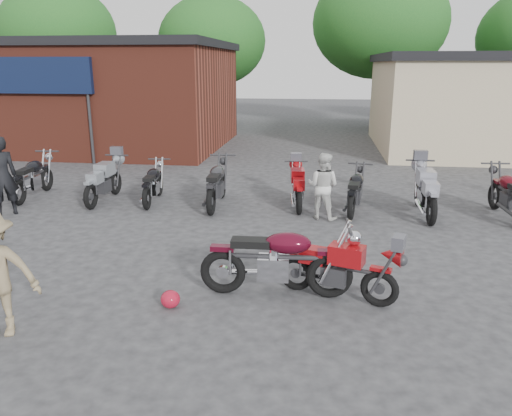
# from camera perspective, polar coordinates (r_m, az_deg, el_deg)

# --- Properties ---
(ground) EXTENTS (90.00, 90.00, 0.00)m
(ground) POSITION_cam_1_polar(r_m,az_deg,el_deg) (7.35, -2.65, -11.13)
(ground) COLOR #2C2B2E
(brick_building) EXTENTS (12.00, 8.00, 4.00)m
(brick_building) POSITION_cam_1_polar(r_m,az_deg,el_deg) (22.87, -19.38, 11.82)
(brick_building) COLOR maroon
(brick_building) RESTS_ON ground
(stucco_building) EXTENTS (10.00, 8.00, 3.50)m
(stucco_building) POSITION_cam_1_polar(r_m,az_deg,el_deg) (22.70, 26.76, 10.36)
(stucco_building) COLOR tan
(stucco_building) RESTS_ON ground
(tree_0) EXTENTS (6.56, 6.56, 8.20)m
(tree_0) POSITION_cam_1_polar(r_m,az_deg,el_deg) (32.24, -21.51, 16.37)
(tree_0) COLOR #144B1A
(tree_0) RESTS_ON ground
(tree_1) EXTENTS (5.92, 5.92, 7.40)m
(tree_1) POSITION_cam_1_polar(r_m,az_deg,el_deg) (29.09, -4.97, 16.73)
(tree_1) COLOR #144B1A
(tree_1) RESTS_ON ground
(tree_2) EXTENTS (7.04, 7.04, 8.80)m
(tree_2) POSITION_cam_1_polar(r_m,az_deg,el_deg) (28.59, 13.83, 17.76)
(tree_2) COLOR #144B1A
(tree_2) RESTS_ON ground
(vintage_motorcycle) EXTENTS (2.23, 0.80, 1.28)m
(vintage_motorcycle) POSITION_cam_1_polar(r_m,az_deg,el_deg) (7.41, 2.64, -5.49)
(vintage_motorcycle) COLOR #460818
(vintage_motorcycle) RESTS_ON ground
(sportbike) EXTENTS (1.86, 1.10, 1.03)m
(sportbike) POSITION_cam_1_polar(r_m,az_deg,el_deg) (7.45, 9.49, -6.60)
(sportbike) COLOR #9F0D12
(sportbike) RESTS_ON ground
(helmet) EXTENTS (0.37, 0.37, 0.26)m
(helmet) POSITION_cam_1_polar(r_m,az_deg,el_deg) (7.35, -9.76, -10.23)
(helmet) COLOR #A51127
(helmet) RESTS_ON ground
(person_dark) EXTENTS (0.79, 0.78, 1.84)m
(person_dark) POSITION_cam_1_polar(r_m,az_deg,el_deg) (12.74, -27.07, 3.27)
(person_dark) COLOR black
(person_dark) RESTS_ON ground
(person_light) EXTENTS (0.88, 0.78, 1.50)m
(person_light) POSITION_cam_1_polar(r_m,az_deg,el_deg) (11.22, 7.66, 2.50)
(person_light) COLOR silver
(person_light) RESTS_ON ground
(row_bike_0) EXTENTS (0.83, 2.11, 1.20)m
(row_bike_0) POSITION_cam_1_polar(r_m,az_deg,el_deg) (14.21, -24.16, 3.48)
(row_bike_0) COLOR black
(row_bike_0) RESTS_ON ground
(row_bike_1) EXTENTS (0.67, 2.00, 1.16)m
(row_bike_1) POSITION_cam_1_polar(r_m,az_deg,el_deg) (13.17, -17.02, 3.20)
(row_bike_1) COLOR gray
(row_bike_1) RESTS_ON ground
(row_bike_2) EXTENTS (0.79, 1.90, 1.07)m
(row_bike_2) POSITION_cam_1_polar(r_m,az_deg,el_deg) (12.78, -11.70, 3.00)
(row_bike_2) COLOR black
(row_bike_2) RESTS_ON ground
(row_bike_3) EXTENTS (0.78, 2.16, 1.24)m
(row_bike_3) POSITION_cam_1_polar(r_m,az_deg,el_deg) (12.20, -4.50, 3.06)
(row_bike_3) COLOR #28272A
(row_bike_3) RESTS_ON ground
(row_bike_4) EXTENTS (0.82, 1.92, 1.08)m
(row_bike_4) POSITION_cam_1_polar(r_m,az_deg,el_deg) (12.18, 4.77, 2.67)
(row_bike_4) COLOR #A60D13
(row_bike_4) RESTS_ON ground
(row_bike_5) EXTENTS (0.95, 2.00, 1.11)m
(row_bike_5) POSITION_cam_1_polar(r_m,az_deg,el_deg) (11.93, 11.32, 2.19)
(row_bike_5) COLOR black
(row_bike_5) RESTS_ON ground
(row_bike_6) EXTENTS (0.72, 2.15, 1.24)m
(row_bike_6) POSITION_cam_1_polar(r_m,az_deg,el_deg) (12.06, 18.83, 2.10)
(row_bike_6) COLOR #9495A1
(row_bike_6) RESTS_ON ground
(row_bike_7) EXTENTS (0.83, 2.14, 1.22)m
(row_bike_7) POSITION_cam_1_polar(r_m,az_deg,el_deg) (12.53, 26.98, 1.63)
(row_bike_7) COLOR #530A13
(row_bike_7) RESTS_ON ground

